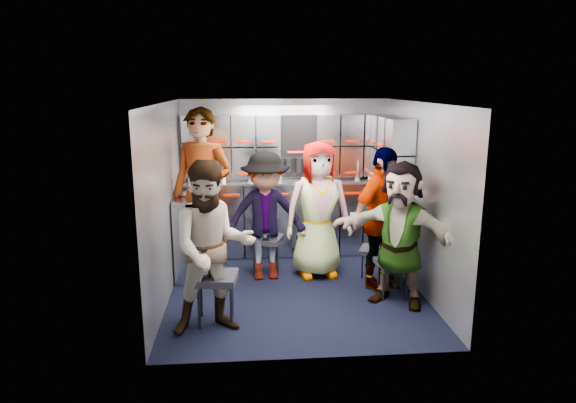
{
  "coord_description": "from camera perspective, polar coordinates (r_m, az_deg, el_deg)",
  "views": [
    {
      "loc": [
        -0.54,
        -5.45,
        2.29
      ],
      "look_at": [
        -0.05,
        0.35,
        0.96
      ],
      "focal_mm": 32.0,
      "sensor_mm": 36.0,
      "label": 1
    }
  ],
  "objects": [
    {
      "name": "cart_bank_back",
      "position": [
        7.0,
        -0.21,
        -1.96
      ],
      "size": [
        2.68,
        0.38,
        0.99
      ],
      "primitive_type": "cube",
      "color": "#A5ABB6",
      "rests_on": "ground"
    },
    {
      "name": "bottle_mid",
      "position": [
        6.79,
        -2.26,
        3.39
      ],
      "size": [
        0.07,
        0.07,
        0.28
      ],
      "primitive_type": "cylinder",
      "color": "white",
      "rests_on": "counter"
    },
    {
      "name": "wall_right",
      "position": [
        5.92,
        14.46,
        0.39
      ],
      "size": [
        0.04,
        3.0,
        2.1
      ],
      "primitive_type": "cube",
      "color": "gray",
      "rests_on": "ground"
    },
    {
      "name": "jump_seat_mid_left",
      "position": [
        6.34,
        -2.54,
        -4.42
      ],
      "size": [
        0.48,
        0.47,
        0.46
      ],
      "rotation": [
        0.0,
        0.0,
        -0.33
      ],
      "color": "black",
      "rests_on": "ground"
    },
    {
      "name": "attendant_arc_e",
      "position": [
        5.48,
        12.31,
        -3.55
      ],
      "size": [
        1.43,
        1.17,
        1.53
      ],
      "primitive_type": "imported",
      "rotation": [
        0.0,
        0.0,
        -0.59
      ],
      "color": "black",
      "rests_on": "ground"
    },
    {
      "name": "jump_seat_near_right",
      "position": [
        5.76,
        11.6,
        -6.88
      ],
      "size": [
        0.39,
        0.37,
        0.41
      ],
      "rotation": [
        0.0,
        0.0,
        0.12
      ],
      "color": "black",
      "rests_on": "ground"
    },
    {
      "name": "cup_left",
      "position": [
        6.8,
        -7.21,
        2.57
      ],
      "size": [
        0.07,
        0.07,
        0.11
      ],
      "primitive_type": "cylinder",
      "color": "beige",
      "rests_on": "counter"
    },
    {
      "name": "attendant_arc_a",
      "position": [
        4.78,
        -8.36,
        -5.17
      ],
      "size": [
        0.9,
        0.76,
        1.64
      ],
      "primitive_type": "imported",
      "rotation": [
        0.0,
        0.0,
        0.19
      ],
      "color": "black",
      "rests_on": "ground"
    },
    {
      "name": "floor",
      "position": [
        5.94,
        0.81,
        -9.79
      ],
      "size": [
        3.0,
        3.0,
        0.0
      ],
      "primitive_type": "plane",
      "color": "black",
      "rests_on": "ground"
    },
    {
      "name": "counter",
      "position": [
        6.88,
        -0.21,
        2.22
      ],
      "size": [
        2.68,
        0.42,
        0.03
      ],
      "primitive_type": "cube",
      "color": "#B2B4B9",
      "rests_on": "cart_bank_back"
    },
    {
      "name": "cart_bank_left",
      "position": [
        6.31,
        -10.53,
        -3.86
      ],
      "size": [
        0.38,
        0.76,
        0.99
      ],
      "primitive_type": "cube",
      "color": "#A5ABB6",
      "rests_on": "ground"
    },
    {
      "name": "locker_bank_right",
      "position": [
        6.46,
        11.4,
        5.53
      ],
      "size": [
        0.28,
        1.0,
        0.82
      ],
      "primitive_type": "cube",
      "color": "#A5ABB6",
      "rests_on": "wall_right"
    },
    {
      "name": "attendant_arc_d",
      "position": [
        5.86,
        10.29,
        -1.92
      ],
      "size": [
        1.0,
        0.9,
        1.63
      ],
      "primitive_type": "imported",
      "rotation": [
        0.0,
        0.0,
        0.66
      ],
      "color": "black",
      "rests_on": "ground"
    },
    {
      "name": "attendant_arc_b",
      "position": [
        6.06,
        -2.51,
        -1.66
      ],
      "size": [
        1.03,
        0.63,
        1.54
      ],
      "primitive_type": "imported",
      "rotation": [
        0.0,
        0.0,
        0.06
      ],
      "color": "black",
      "rests_on": "ground"
    },
    {
      "name": "ceiling",
      "position": [
        5.48,
        0.88,
        10.91
      ],
      "size": [
        2.8,
        3.0,
        0.02
      ],
      "primitive_type": "cube",
      "color": "silver",
      "rests_on": "wall_back"
    },
    {
      "name": "bottle_right",
      "position": [
        6.95,
        7.71,
        3.47
      ],
      "size": [
        0.06,
        0.06,
        0.27
      ],
      "primitive_type": "cylinder",
      "color": "white",
      "rests_on": "counter"
    },
    {
      "name": "jump_seat_near_left",
      "position": [
        5.08,
        -8.1,
        -8.65
      ],
      "size": [
        0.46,
        0.44,
        0.49
      ],
      "rotation": [
        0.0,
        0.0,
        -0.11
      ],
      "color": "black",
      "rests_on": "ground"
    },
    {
      "name": "coffee_niche",
      "position": [
        6.95,
        1.2,
        6.12
      ],
      "size": [
        0.46,
        0.16,
        0.84
      ],
      "primitive_type": null,
      "color": "black",
      "rests_on": "wall_back"
    },
    {
      "name": "bottle_left",
      "position": [
        6.79,
        -4.2,
        3.16
      ],
      "size": [
        0.07,
        0.07,
        0.23
      ],
      "primitive_type": "cylinder",
      "color": "white",
      "rests_on": "counter"
    },
    {
      "name": "locker_bank_back",
      "position": [
        6.87,
        -0.25,
        6.21
      ],
      "size": [
        2.68,
        0.28,
        0.82
      ],
      "primitive_type": "cube",
      "color": "#A5ABB6",
      "rests_on": "wall_back"
    },
    {
      "name": "jump_seat_center",
      "position": [
        6.43,
        3.08,
        -3.89
      ],
      "size": [
        0.51,
        0.5,
        0.49
      ],
      "rotation": [
        0.0,
        0.0,
        -0.31
      ],
      "color": "black",
      "rests_on": "ground"
    },
    {
      "name": "wall_left",
      "position": [
        5.66,
        -13.41,
        -0.12
      ],
      "size": [
        0.04,
        3.0,
        2.1
      ],
      "primitive_type": "cube",
      "color": "gray",
      "rests_on": "ground"
    },
    {
      "name": "attendant_arc_c",
      "position": [
        6.16,
        3.35,
        -0.91
      ],
      "size": [
        0.86,
        0.61,
        1.64
      ],
      "primitive_type": "imported",
      "rotation": [
        0.0,
        0.0,
        0.11
      ],
      "color": "black",
      "rests_on": "ground"
    },
    {
      "name": "cup_right",
      "position": [
        7.0,
        9.21,
        2.79
      ],
      "size": [
        0.07,
        0.07,
        0.11
      ],
      "primitive_type": "cylinder",
      "color": "beige",
      "rests_on": "counter"
    },
    {
      "name": "attendant_standing",
      "position": [
        6.1,
        -9.48,
        0.73
      ],
      "size": [
        0.87,
        0.73,
        2.04
      ],
      "primitive_type": "imported",
      "rotation": [
        0.0,
        0.0,
        -0.37
      ],
      "color": "black",
      "rests_on": "ground"
    },
    {
      "name": "wall_back",
      "position": [
        7.08,
        -0.34,
        2.81
      ],
      "size": [
        2.8,
        0.04,
        2.1
      ],
      "primitive_type": "cube",
      "color": "gray",
      "rests_on": "ground"
    },
    {
      "name": "jump_seat_mid_right",
      "position": [
        6.15,
        9.69,
        -5.56
      ],
      "size": [
        0.44,
        0.43,
        0.41
      ],
      "rotation": [
        0.0,
        0.0,
        -0.38
      ],
      "color": "black",
      "rests_on": "ground"
    },
    {
      "name": "red_latch_strip",
      "position": [
        6.71,
        -0.07,
        0.78
      ],
      "size": [
        2.6,
        0.02,
        0.03
      ],
      "primitive_type": "cube",
      "color": "#9C1000",
      "rests_on": "cart_bank_back"
    },
    {
      "name": "right_cabinet",
      "position": [
        6.56,
        11.25,
        -3.19
      ],
      "size": [
        0.28,
        1.2,
        1.0
      ],
      "primitive_type": "cube",
      "color": "#A5ABB6",
      "rests_on": "ground"
    }
  ]
}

